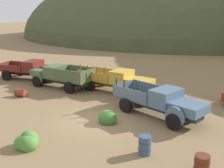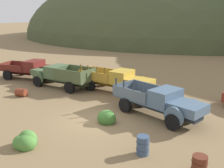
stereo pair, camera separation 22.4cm
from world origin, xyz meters
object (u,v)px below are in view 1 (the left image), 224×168
Objects in this scene: oil_drum_tipped at (21,93)px; truck_chalk_blue at (164,102)px; oil_drum_spare at (202,165)px; truck_oxblood at (33,70)px; truck_faded_yellow at (120,81)px; truck_weathered_green at (58,76)px; oil_drum_by_truck at (145,145)px.

truck_chalk_blue is at bearing 9.50° from oil_drum_tipped.
truck_chalk_blue reaches higher than oil_drum_tipped.
oil_drum_tipped is 1.16× the size of oil_drum_spare.
truck_faded_yellow reaches higher than truck_oxblood.
truck_weathered_green is 0.94× the size of truck_faded_yellow.
oil_drum_spare is (14.10, -6.66, -0.60)m from truck_weathered_green.
oil_drum_tipped is (3.43, -4.34, -0.68)m from truck_oxblood.
truck_weathered_green is 15.61m from oil_drum_spare.
truck_oxblood is 1.04× the size of truck_weathered_green.
truck_oxblood is at bearing -174.77° from truck_chalk_blue.
truck_faded_yellow reaches higher than oil_drum_by_truck.
oil_drum_spare reaches higher than oil_drum_tipped.
truck_faded_yellow reaches higher than truck_weathered_green.
truck_chalk_blue is (4.98, -3.20, -0.00)m from truck_faded_yellow.
truck_weathered_green is at bearing -23.84° from truck_oxblood.
truck_weathered_green is 0.95× the size of truck_chalk_blue.
oil_drum_tipped is at bearing 168.47° from oil_drum_spare.
truck_chalk_blue is 6.65× the size of oil_drum_tipped.
oil_drum_by_truck is at bearing -39.15° from truck_oxblood.
oil_drum_by_truck is at bearing -52.20° from truck_faded_yellow.
truck_faded_yellow is 11.68m from oil_drum_spare.
truck_oxblood is at bearing 155.13° from oil_drum_by_truck.
oil_drum_by_truck is at bearing 150.57° from truck_weathered_green.
truck_oxblood is at bearing -9.57° from truck_weathered_green.
oil_drum_spare is 0.91× the size of oil_drum_by_truck.
oil_drum_spare is at bearing -39.37° from truck_chalk_blue.
oil_drum_spare is at bearing -42.37° from truck_faded_yellow.
oil_drum_tipped is at bearing -155.57° from truck_chalk_blue.
truck_chalk_blue reaches higher than truck_weathered_green.
truck_oxblood is at bearing 128.30° from oil_drum_tipped.
truck_faded_yellow is 6.76× the size of oil_drum_tipped.
truck_oxblood is 0.98× the size of truck_faded_yellow.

